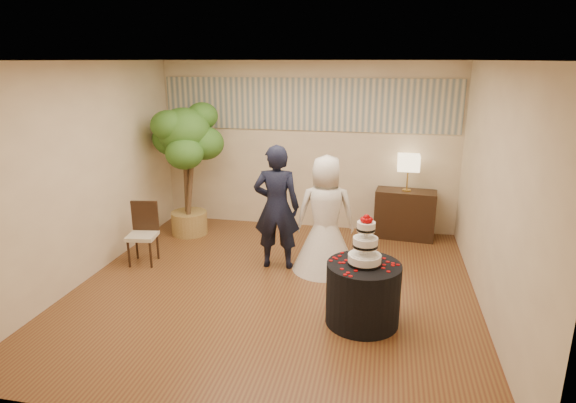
% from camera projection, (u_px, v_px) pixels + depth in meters
% --- Properties ---
extents(floor, '(5.00, 5.00, 0.00)m').
position_uv_depth(floor, '(274.00, 288.00, 6.14)').
color(floor, brown).
rests_on(floor, ground).
extents(ceiling, '(5.00, 5.00, 0.00)m').
position_uv_depth(ceiling, '(272.00, 60.00, 5.35)').
color(ceiling, white).
rests_on(ceiling, wall_back).
extents(wall_back, '(5.00, 0.06, 2.80)m').
position_uv_depth(wall_back, '(307.00, 147.00, 8.09)').
color(wall_back, beige).
rests_on(wall_back, ground).
extents(wall_front, '(5.00, 0.06, 2.80)m').
position_uv_depth(wall_front, '(192.00, 267.00, 3.40)').
color(wall_front, beige).
rests_on(wall_front, ground).
extents(wall_left, '(0.06, 5.00, 2.80)m').
position_uv_depth(wall_left, '(85.00, 173.00, 6.23)').
color(wall_left, beige).
rests_on(wall_left, ground).
extents(wall_right, '(0.06, 5.00, 2.80)m').
position_uv_depth(wall_right, '(495.00, 194.00, 5.26)').
color(wall_right, beige).
rests_on(wall_right, ground).
extents(mural_border, '(4.90, 0.02, 0.85)m').
position_uv_depth(mural_border, '(307.00, 105.00, 7.88)').
color(mural_border, '#A6A796').
rests_on(mural_border, wall_back).
extents(groom, '(0.67, 0.47, 1.74)m').
position_uv_depth(groom, '(277.00, 207.00, 6.57)').
color(groom, black).
rests_on(groom, floor).
extents(bride, '(1.02, 1.02, 1.61)m').
position_uv_depth(bride, '(326.00, 214.00, 6.49)').
color(bride, white).
rests_on(bride, floor).
extents(cake_table, '(0.87, 0.87, 0.70)m').
position_uv_depth(cake_table, '(363.00, 293.00, 5.27)').
color(cake_table, black).
rests_on(cake_table, floor).
extents(wedding_cake, '(0.36, 0.36, 0.56)m').
position_uv_depth(wedding_cake, '(365.00, 240.00, 5.09)').
color(wedding_cake, white).
rests_on(wedding_cake, cake_table).
extents(console, '(0.98, 0.50, 0.79)m').
position_uv_depth(console, '(405.00, 214.00, 7.81)').
color(console, black).
rests_on(console, floor).
extents(table_lamp, '(0.34, 0.34, 0.58)m').
position_uv_depth(table_lamp, '(408.00, 173.00, 7.61)').
color(table_lamp, '#CCB486').
rests_on(table_lamp, console).
extents(ficus_tree, '(1.25, 1.25, 2.20)m').
position_uv_depth(ficus_tree, '(186.00, 169.00, 7.77)').
color(ficus_tree, '#346620').
rests_on(ficus_tree, floor).
extents(side_chair, '(0.46, 0.48, 0.88)m').
position_uv_depth(side_chair, '(142.00, 234.00, 6.79)').
color(side_chair, black).
rests_on(side_chair, floor).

